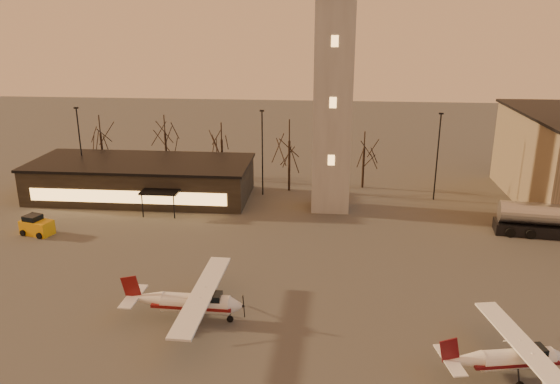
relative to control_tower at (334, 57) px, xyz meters
The scene contains 9 objects.
ground 34.15m from the control_tower, 90.00° to the right, with size 220.00×220.00×0.00m, color #44423F.
control_tower is the anchor object (origin of this frame).
terminal 26.24m from the control_tower, behind, with size 25.40×12.20×4.30m.
light_poles 10.97m from the control_tower, 63.48° to the left, with size 58.50×12.25×10.14m.
tree_row 19.48m from the control_tower, 146.24° to the left, with size 37.20×9.20×8.80m.
cessna_front 34.51m from the control_tower, 68.83° to the right, with size 8.33×10.47×2.88m.
cessna_rear 30.17m from the control_tower, 110.40° to the right, with size 9.12×11.54×3.19m.
fuel_truck 26.16m from the control_tower, 16.26° to the right, with size 8.98×3.76×3.24m.
service_cart 34.07m from the control_tower, 160.12° to the right, with size 3.36×2.57×1.92m.
Camera 1 is at (-0.27, -27.43, 20.42)m, focal length 35.00 mm.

